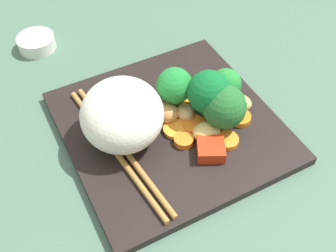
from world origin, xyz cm
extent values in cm
cube|color=#446352|center=(0.00, 0.00, -1.00)|extent=(110.00, 110.00, 2.00)
cube|color=black|center=(0.00, 0.00, 0.60)|extent=(25.29, 25.29, 1.20)
ellipsoid|color=silver|center=(-5.69, 0.90, 4.96)|extent=(12.77, 13.00, 7.52)
cylinder|color=#67AE42|center=(1.91, 2.18, 2.57)|extent=(2.37, 2.33, 2.91)
sphere|color=#1F7D33|center=(1.70, 2.01, 5.18)|extent=(4.41, 4.41, 4.41)
cylinder|color=#529A4B|center=(4.70, -1.00, 2.63)|extent=(2.00, 2.07, 2.95)
sphere|color=#10602A|center=(4.51, -1.14, 5.49)|extent=(5.20, 5.20, 5.20)
cylinder|color=#70A250|center=(5.41, -3.65, 2.12)|extent=(1.46, 1.61, 1.94)
sphere|color=#215E29|center=(5.30, -3.36, 4.62)|extent=(5.24, 5.24, 5.24)
cylinder|color=#529C46|center=(7.79, 0.31, 2.06)|extent=(1.13, 1.12, 1.72)
sphere|color=#237C33|center=(7.78, 0.23, 4.36)|extent=(3.90, 3.90, 3.90)
cylinder|color=orange|center=(0.06, -3.33, 1.60)|extent=(2.80, 2.80, 0.80)
cylinder|color=orange|center=(7.81, -3.51, 1.58)|extent=(3.95, 3.95, 0.76)
cylinder|color=orange|center=(4.19, 2.59, 1.46)|extent=(2.96, 2.96, 0.51)
cylinder|color=orange|center=(4.50, -5.73, 1.55)|extent=(2.87, 2.87, 0.69)
cylinder|color=orange|center=(-0.39, -1.29, 1.48)|extent=(3.94, 3.94, 0.54)
cylinder|color=orange|center=(2.30, -1.92, 1.57)|extent=(2.95, 2.95, 0.73)
cube|color=red|center=(6.20, 2.85, 1.97)|extent=(2.96, 2.67, 1.54)
cube|color=red|center=(1.86, -6.24, 2.00)|extent=(4.18, 4.15, 1.58)
ellipsoid|color=tan|center=(2.09, 0.07, 2.17)|extent=(2.40, 2.63, 1.93)
ellipsoid|color=tan|center=(2.73, -3.91, 2.22)|extent=(3.71, 3.14, 2.03)
ellipsoid|color=tan|center=(9.10, -1.85, 2.15)|extent=(3.23, 3.52, 1.90)
ellipsoid|color=tan|center=(0.16, 0.88, 2.38)|extent=(4.03, 4.00, 2.35)
cylinder|color=olive|center=(-7.74, -0.74, 1.53)|extent=(2.69, 22.07, 0.66)
cylinder|color=olive|center=(-6.75, -0.65, 1.53)|extent=(2.69, 22.07, 0.66)
cylinder|color=silver|center=(-9.74, 23.79, 1.01)|extent=(5.50, 5.50, 2.02)
camera|label=1|loc=(-15.94, -28.80, 38.71)|focal=43.52mm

